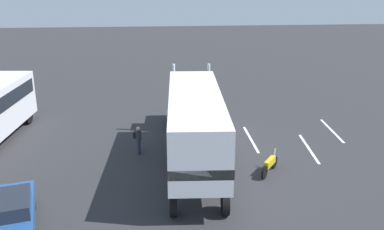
# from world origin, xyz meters

# --- Properties ---
(ground_plane) EXTENTS (120.00, 120.00, 0.00)m
(ground_plane) POSITION_xyz_m (0.00, 0.00, 0.00)
(ground_plane) COLOR #2D2D30
(lane_stripe_near) EXTENTS (4.40, 0.23, 0.01)m
(lane_stripe_near) POSITION_xyz_m (-2.15, -3.50, 0.01)
(lane_stripe_near) COLOR silver
(lane_stripe_near) RESTS_ON ground_plane
(lane_stripe_mid) EXTENTS (4.40, 0.56, 0.01)m
(lane_stripe_mid) POSITION_xyz_m (-3.93, -6.58, 0.01)
(lane_stripe_mid) COLOR silver
(lane_stripe_mid) RESTS_ON ground_plane
(lane_stripe_far) EXTENTS (4.40, 0.43, 0.01)m
(lane_stripe_far) POSITION_xyz_m (-1.13, -9.16, 0.01)
(lane_stripe_far) COLOR silver
(lane_stripe_far) RESTS_ON ground_plane
(semi_truck) EXTENTS (14.29, 3.36, 4.50)m
(semi_truck) POSITION_xyz_m (-5.17, 0.35, 2.52)
(semi_truck) COLOR white
(semi_truck) RESTS_ON ground_plane
(person_bystander) EXTENTS (0.35, 0.47, 1.63)m
(person_bystander) POSITION_xyz_m (-3.76, 3.41, 0.89)
(person_bystander) COLOR #2D3347
(person_bystander) RESTS_ON ground_plane
(parked_car) EXTENTS (4.70, 2.81, 1.57)m
(parked_car) POSITION_xyz_m (-11.07, 8.23, 0.81)
(parked_car) COLOR #234C8C
(parked_car) RESTS_ON ground_plane
(motorcycle) EXTENTS (1.78, 1.31, 1.12)m
(motorcycle) POSITION_xyz_m (-6.90, -3.40, 0.48)
(motorcycle) COLOR black
(motorcycle) RESTS_ON ground_plane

